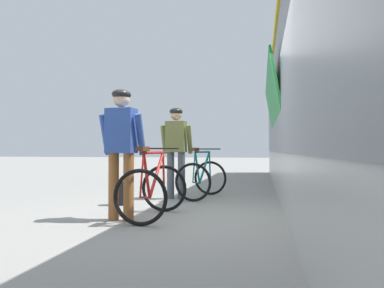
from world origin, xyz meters
name	(u,v)px	position (x,y,z in m)	size (l,w,h in m)	color
ground_plane	(191,219)	(0.00, 0.00, 0.00)	(80.00, 80.00, 0.00)	gray
cyclist_near_in_olive	(176,144)	(-0.68, 1.86, 1.05)	(0.62, 0.33, 1.76)	#4C515B
cyclist_far_in_blue	(121,142)	(-0.91, -0.27, 1.05)	(0.62, 0.33, 1.76)	#935B2D
bicycle_near_teal	(202,178)	(-0.20, 2.05, 0.40)	(0.88, 1.17, 0.99)	black
bicycle_far_red	(153,189)	(-0.53, -0.06, 0.40)	(0.72, 1.08, 0.99)	black
backpack_on_platform	(121,193)	(-1.42, 0.92, 0.20)	(0.28, 0.18, 0.40)	black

